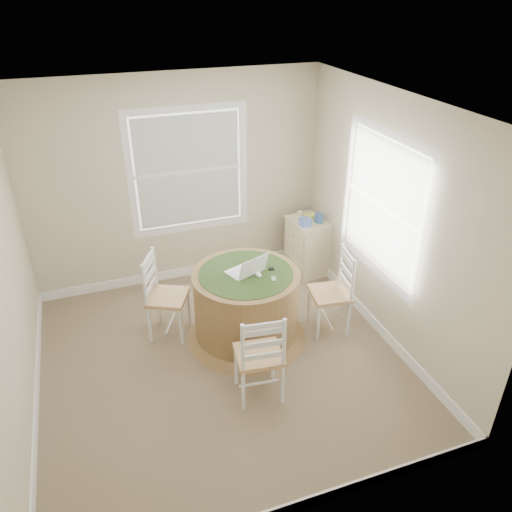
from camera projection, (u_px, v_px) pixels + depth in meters
name	position (u px, v px, depth m)	size (l,w,h in m)	color
room	(230.00, 241.00, 4.73)	(3.64, 3.64, 2.64)	#816851
round_table	(246.00, 303.00, 5.33)	(1.31, 1.31, 0.81)	olive
chair_left	(168.00, 297.00, 5.37)	(0.42, 0.40, 0.95)	white
chair_near	(259.00, 354.00, 4.55)	(0.42, 0.40, 0.95)	white
chair_right	(330.00, 293.00, 5.43)	(0.42, 0.40, 0.95)	white
laptop	(247.00, 270.00, 5.14)	(0.44, 0.42, 0.25)	white
mouse	(258.00, 274.00, 5.11)	(0.06, 0.10, 0.04)	white
phone	(274.00, 279.00, 5.05)	(0.04, 0.09, 0.02)	#B7BABF
keys	(271.00, 269.00, 5.21)	(0.06, 0.05, 0.03)	black
corner_chest	(307.00, 246.00, 6.59)	(0.48, 0.61, 0.75)	beige
tissue_box	(306.00, 222.00, 6.26)	(0.12, 0.12, 0.10)	#5571C4
box_yellow	(310.00, 217.00, 6.44)	(0.15, 0.10, 0.06)	#D9E14F
box_blue	(319.00, 218.00, 6.33)	(0.08, 0.08, 0.12)	#3865AA
cup_cream	(300.00, 215.00, 6.46)	(0.07, 0.07, 0.09)	beige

